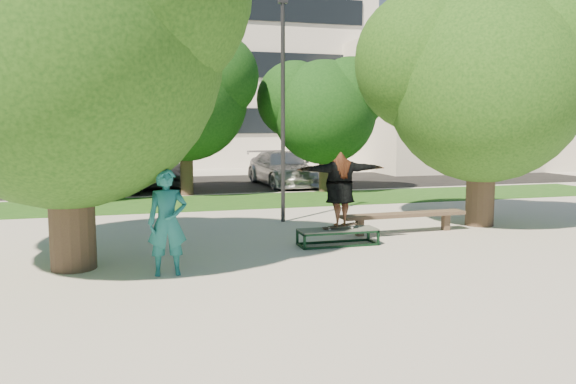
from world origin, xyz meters
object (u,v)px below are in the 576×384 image
object	(u,v)px
tree_left	(58,30)
car_dark	(119,172)
car_silver_b	(282,168)
grind_box	(338,237)
lamppost	(283,109)
bench	(404,216)
car_silver_a	(121,172)
car_grey	(156,169)
tree_right	(480,73)
bystander	(167,222)

from	to	relation	value
tree_left	car_dark	distance (m)	13.57
car_silver_b	grind_box	bearing A→B (deg)	-103.94
lamppost	car_silver_b	world-z (taller)	lamppost
bench	car_dark	world-z (taller)	car_dark
car_silver_a	car_grey	distance (m)	1.60
tree_right	car_silver_a	distance (m)	15.62
lamppost	bench	xyz separation A→B (m)	(2.50, -2.45, -2.72)
car_silver_b	tree_left	bearing A→B (deg)	-124.77
tree_right	grind_box	distance (m)	6.17
bench	car_dark	xyz separation A→B (m)	(-7.10, 11.60, 0.38)
bystander	car_silver_a	xyz separation A→B (m)	(-1.00, 14.99, -0.24)
tree_right	car_silver_b	world-z (taller)	tree_right
tree_left	tree_right	size ratio (longest dim) A/B	1.09
grind_box	car_grey	distance (m)	14.41
bench	car_dark	size ratio (longest dim) A/B	0.69
bystander	car_grey	xyz separation A→B (m)	(0.50, 15.54, -0.23)
tree_right	tree_left	bearing A→B (deg)	-168.97
lamppost	car_dark	distance (m)	10.51
bench	car_silver_a	bearing A→B (deg)	116.83
bystander	car_dark	xyz separation A→B (m)	(-1.10, 14.06, -0.17)
bystander	car_dark	world-z (taller)	bystander
tree_left	car_grey	distance (m)	15.17
tree_right	bystander	bearing A→B (deg)	-160.41
bench	car_silver_a	world-z (taller)	car_silver_a
tree_right	bench	world-z (taller)	tree_right
lamppost	bystander	world-z (taller)	lamppost
grind_box	bench	distance (m)	2.33
car_dark	car_silver_b	xyz separation A→B (m)	(7.12, 0.27, -0.03)
grind_box	bench	world-z (taller)	bench
grind_box	car_grey	bearing A→B (deg)	103.53
grind_box	lamppost	bearing A→B (deg)	96.24
tree_left	car_silver_a	bearing A→B (deg)	86.76
tree_left	car_silver_a	world-z (taller)	tree_left
lamppost	grind_box	size ratio (longest dim) A/B	3.39
tree_left	bystander	distance (m)	4.02
bystander	car_dark	distance (m)	14.11
bystander	car_silver_a	distance (m)	15.03
grind_box	car_grey	size ratio (longest dim) A/B	0.34
bystander	bench	bearing A→B (deg)	23.47
car_silver_a	car_grey	world-z (taller)	car_grey
tree_right	car_silver_a	world-z (taller)	tree_right
car_silver_a	bench	bearing A→B (deg)	-71.26
lamppost	bench	bearing A→B (deg)	-44.42
tree_right	car_dark	size ratio (longest dim) A/B	1.33
car_silver_a	car_dark	xyz separation A→B (m)	(-0.10, -0.93, 0.08)
lamppost	bench	distance (m)	4.43
bench	car_grey	world-z (taller)	car_grey
tree_left	grind_box	xyz separation A→B (m)	(5.66, 0.53, -4.23)
lamppost	tree_right	bearing A→B (deg)	-21.28
tree_left	car_silver_b	size ratio (longest dim) A/B	1.34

